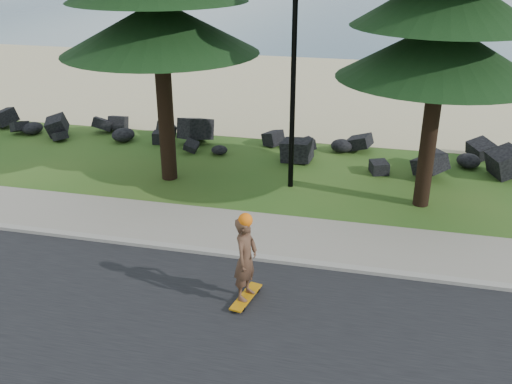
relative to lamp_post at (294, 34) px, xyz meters
The scene contains 9 objects.
ground 5.23m from the lamp_post, 90.00° to the right, with size 160.00×160.00×0.00m, color #27541A.
road 8.74m from the lamp_post, 90.00° to the right, with size 160.00×7.00×0.02m, color black.
kerb 5.79m from the lamp_post, 90.00° to the right, with size 160.00×0.20×0.10m, color #9A958B.
sidewalk 5.08m from the lamp_post, 90.00° to the right, with size 160.00×2.00×0.08m, color gray.
beach_sand 12.03m from the lamp_post, 90.00° to the left, with size 160.00×15.00×0.01m, color #CDB788.
ocean 47.98m from the lamp_post, 90.00° to the left, with size 160.00×58.00×0.01m, color #3A5B6F.
seawall_boulders 4.78m from the lamp_post, 90.00° to the left, with size 60.00×2.40×1.10m, color black, non-canonical shape.
lamp_post is the anchor object (origin of this frame).
skateboarder 6.49m from the lamp_post, 88.55° to the right, with size 0.50×1.02×1.84m.
Camera 1 is at (2.40, -11.23, 6.31)m, focal length 40.00 mm.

